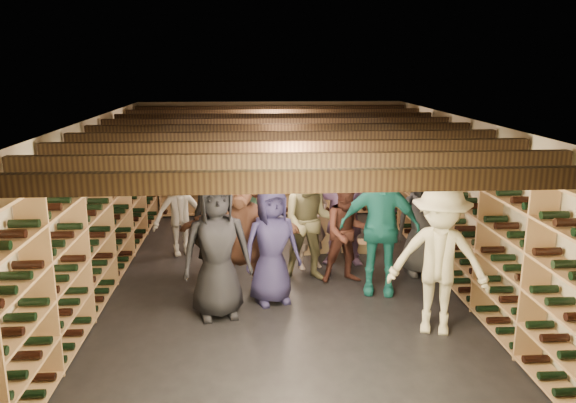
# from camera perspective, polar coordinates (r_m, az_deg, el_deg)

# --- Properties ---
(ground) EXTENTS (8.00, 8.00, 0.00)m
(ground) POSITION_cam_1_polar(r_m,az_deg,el_deg) (8.52, -0.65, -8.03)
(ground) COLOR black
(ground) RESTS_ON ground
(walls) EXTENTS (5.52, 8.02, 2.40)m
(walls) POSITION_cam_1_polar(r_m,az_deg,el_deg) (8.15, -0.68, -0.19)
(walls) COLOR #BAAF91
(walls) RESTS_ON ground
(ceiling) EXTENTS (5.50, 8.00, 0.01)m
(ceiling) POSITION_cam_1_polar(r_m,az_deg,el_deg) (7.95, -0.70, 8.24)
(ceiling) COLOR beige
(ceiling) RESTS_ON walls
(ceiling_joists) EXTENTS (5.40, 7.12, 0.18)m
(ceiling_joists) POSITION_cam_1_polar(r_m,az_deg,el_deg) (7.96, -0.70, 7.23)
(ceiling_joists) COLOR black
(ceiling_joists) RESTS_ON ground
(wine_rack_left) EXTENTS (0.32, 7.50, 2.15)m
(wine_rack_left) POSITION_cam_1_polar(r_m,az_deg,el_deg) (8.45, -18.36, -1.28)
(wine_rack_left) COLOR #AA8152
(wine_rack_left) RESTS_ON ground
(wine_rack_right) EXTENTS (0.32, 7.50, 2.15)m
(wine_rack_right) POSITION_cam_1_polar(r_m,az_deg,el_deg) (8.71, 16.47, -0.70)
(wine_rack_right) COLOR #AA8152
(wine_rack_right) RESTS_ON ground
(wine_rack_back) EXTENTS (4.70, 0.30, 2.15)m
(wine_rack_back) POSITION_cam_1_polar(r_m,az_deg,el_deg) (11.92, -1.69, 3.70)
(wine_rack_back) COLOR #AA8152
(wine_rack_back) RESTS_ON ground
(crate_stack_left) EXTENTS (0.56, 0.43, 0.68)m
(crate_stack_left) POSITION_cam_1_polar(r_m,az_deg,el_deg) (9.68, 2.65, -3.20)
(crate_stack_left) COLOR tan
(crate_stack_left) RESTS_ON ground
(crate_stack_right) EXTENTS (0.55, 0.41, 0.51)m
(crate_stack_right) POSITION_cam_1_polar(r_m,az_deg,el_deg) (10.70, -2.41, -2.00)
(crate_stack_right) COLOR tan
(crate_stack_right) RESTS_ON ground
(crate_loose) EXTENTS (0.56, 0.43, 0.17)m
(crate_loose) POSITION_cam_1_polar(r_m,az_deg,el_deg) (9.87, 6.97, -4.51)
(crate_loose) COLOR tan
(crate_loose) RESTS_ON ground
(person_0) EXTENTS (0.97, 0.73, 1.79)m
(person_0) POSITION_cam_1_polar(r_m,az_deg,el_deg) (7.16, -7.22, -4.85)
(person_0) COLOR black
(person_0) RESTS_ON ground
(person_1) EXTENTS (0.70, 0.49, 1.84)m
(person_1) POSITION_cam_1_polar(r_m,az_deg,el_deg) (8.30, -7.38, -2.04)
(person_1) COLOR black
(person_1) RESTS_ON ground
(person_2) EXTENTS (0.93, 0.75, 1.81)m
(person_2) POSITION_cam_1_polar(r_m,az_deg,el_deg) (8.26, 2.27, -2.12)
(person_2) COLOR brown
(person_2) RESTS_ON ground
(person_3) EXTENTS (1.34, 1.03, 1.84)m
(person_3) POSITION_cam_1_polar(r_m,az_deg,el_deg) (6.90, 15.09, -5.76)
(person_3) COLOR beige
(person_3) RESTS_ON ground
(person_4) EXTENTS (1.19, 0.70, 1.90)m
(person_4) POSITION_cam_1_polar(r_m,az_deg,el_deg) (7.93, 9.29, -2.65)
(person_4) COLOR #20807A
(person_4) RESTS_ON ground
(person_5) EXTENTS (1.72, 0.73, 1.80)m
(person_5) POSITION_cam_1_polar(r_m,az_deg,el_deg) (7.91, -4.79, -2.95)
(person_5) COLOR brown
(person_5) RESTS_ON ground
(person_6) EXTENTS (0.91, 0.74, 1.62)m
(person_6) POSITION_cam_1_polar(r_m,az_deg,el_deg) (7.54, -1.67, -4.46)
(person_6) COLOR #26234D
(person_6) RESTS_ON ground
(person_7) EXTENTS (0.65, 0.54, 1.54)m
(person_7) POSITION_cam_1_polar(r_m,az_deg,el_deg) (8.83, 2.33, -1.97)
(person_7) COLOR gray
(person_7) RESTS_ON ground
(person_8) EXTENTS (0.81, 0.66, 1.55)m
(person_8) POSITION_cam_1_polar(r_m,az_deg,el_deg) (8.28, 6.06, -3.11)
(person_8) COLOR #49251E
(person_8) RESTS_ON ground
(person_9) EXTENTS (1.11, 0.87, 1.50)m
(person_9) POSITION_cam_1_polar(r_m,az_deg,el_deg) (9.59, -10.87, -1.06)
(person_9) COLOR #ABAA9E
(person_9) RESTS_ON ground
(person_10) EXTENTS (1.11, 0.70, 1.77)m
(person_10) POSITION_cam_1_polar(r_m,az_deg,el_deg) (9.48, -4.50, -0.19)
(person_10) COLOR #254733
(person_10) RESTS_ON ground
(person_11) EXTENTS (1.74, 0.87, 1.79)m
(person_11) POSITION_cam_1_polar(r_m,az_deg,el_deg) (9.07, 5.72, -0.78)
(person_11) COLOR slate
(person_11) RESTS_ON ground
(person_12) EXTENTS (0.87, 0.59, 1.73)m
(person_12) POSITION_cam_1_polar(r_m,az_deg,el_deg) (8.79, 13.60, -1.80)
(person_12) COLOR #34353A
(person_12) RESTS_ON ground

